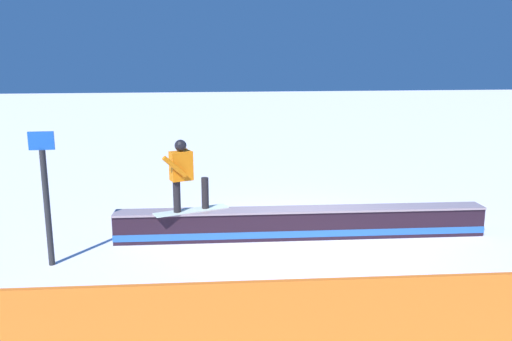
% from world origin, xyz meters
% --- Properties ---
extents(ground_plane, '(120.00, 120.00, 0.00)m').
position_xyz_m(ground_plane, '(0.00, 0.00, 0.00)').
color(ground_plane, white).
extents(grind_box, '(7.26, 1.13, 0.60)m').
position_xyz_m(grind_box, '(0.00, 0.00, 0.27)').
color(grind_box, black).
rests_on(grind_box, ground_plane).
extents(snowboarder, '(1.48, 0.75, 1.39)m').
position_xyz_m(snowboarder, '(2.26, -0.16, 1.35)').
color(snowboarder, silver).
rests_on(snowboarder, grind_box).
extents(safety_fence, '(10.74, 1.06, 1.24)m').
position_xyz_m(safety_fence, '(0.00, 4.74, 0.62)').
color(safety_fence, orange).
rests_on(safety_fence, ground_plane).
extents(trail_marker, '(0.40, 0.10, 2.28)m').
position_xyz_m(trail_marker, '(4.55, 0.63, 1.21)').
color(trail_marker, '#262628').
rests_on(trail_marker, ground_plane).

